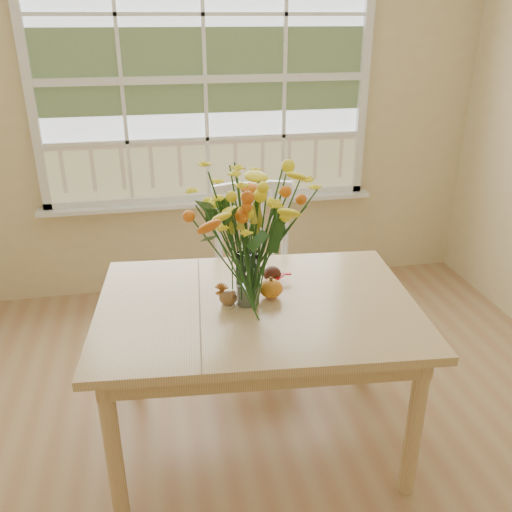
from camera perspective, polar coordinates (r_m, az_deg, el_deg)
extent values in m
cube|color=beige|center=(3.90, -5.32, 15.17)|extent=(4.00, 0.02, 2.70)
cube|color=silver|center=(3.86, -5.42, 18.07)|extent=(2.20, 0.00, 1.60)
cube|color=white|center=(3.99, -4.85, 5.62)|extent=(2.42, 0.12, 0.03)
cube|color=tan|center=(2.46, 0.09, -5.30)|extent=(1.51, 1.13, 0.04)
cube|color=tan|center=(2.49, 0.09, -6.71)|extent=(1.38, 1.00, 0.10)
cylinder|color=tan|center=(2.36, -14.79, -19.12)|extent=(0.07, 0.07, 0.72)
cylinder|color=tan|center=(3.03, -12.76, -8.23)|extent=(0.07, 0.07, 0.72)
cylinder|color=tan|center=(2.49, 16.33, -16.80)|extent=(0.07, 0.07, 0.72)
cylinder|color=tan|center=(3.12, 10.74, -6.94)|extent=(0.07, 0.07, 0.72)
cube|color=white|center=(3.24, 0.22, -2.78)|extent=(0.48, 0.46, 0.05)
cube|color=white|center=(3.29, -0.42, 2.84)|extent=(0.48, 0.05, 0.54)
cylinder|color=white|center=(3.19, -2.41, -8.52)|extent=(0.04, 0.04, 0.47)
cylinder|color=white|center=(3.48, -3.34, -5.50)|extent=(0.04, 0.04, 0.47)
cylinder|color=white|center=(3.25, 4.04, -7.80)|extent=(0.04, 0.04, 0.47)
cylinder|color=white|center=(3.54, 2.56, -4.91)|extent=(0.04, 0.04, 0.47)
cylinder|color=white|center=(2.39, -0.89, -2.43)|extent=(0.10, 0.10, 0.24)
ellipsoid|color=orange|center=(2.47, 1.57, -3.52)|extent=(0.11, 0.11, 0.09)
cylinder|color=#CCB78C|center=(2.42, -2.95, -5.17)|extent=(0.06, 0.06, 0.01)
ellipsoid|color=brown|center=(2.40, -2.97, -4.42)|extent=(0.10, 0.08, 0.07)
ellipsoid|color=#38160F|center=(2.61, 1.71, -1.99)|extent=(0.09, 0.09, 0.08)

